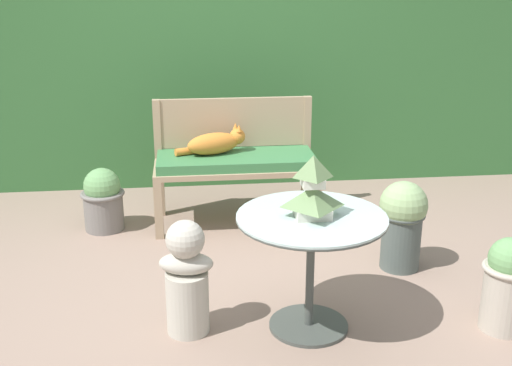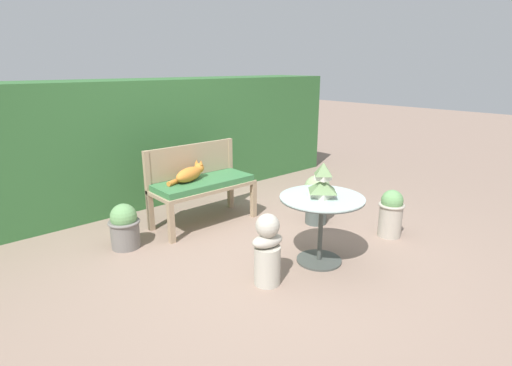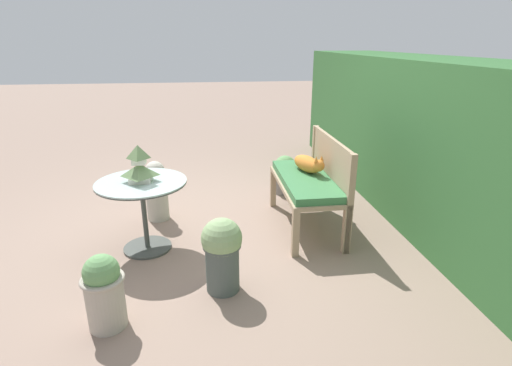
{
  "view_description": "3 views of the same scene",
  "coord_description": "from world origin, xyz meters",
  "px_view_note": "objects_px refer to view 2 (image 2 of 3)",
  "views": [
    {
      "loc": [
        -0.3,
        -3.52,
        1.87
      ],
      "look_at": [
        0.15,
        0.54,
        0.49
      ],
      "focal_mm": 45.0,
      "sensor_mm": 36.0,
      "label": 1
    },
    {
      "loc": [
        -2.44,
        -2.71,
        1.82
      ],
      "look_at": [
        0.43,
        0.53,
        0.54
      ],
      "focal_mm": 28.0,
      "sensor_mm": 36.0,
      "label": 2
    },
    {
      "loc": [
        3.68,
        0.06,
        1.81
      ],
      "look_at": [
        0.05,
        0.54,
        0.49
      ],
      "focal_mm": 28.0,
      "sensor_mm": 36.0,
      "label": 3
    }
  ],
  "objects_px": {
    "garden_bust": "(267,251)",
    "cat": "(190,174)",
    "potted_plant_bench_left": "(124,226)",
    "potted_plant_table_near": "(391,213)",
    "patio_table": "(321,211)",
    "pagoda_birdhouse": "(323,183)",
    "garden_bench": "(203,186)",
    "potted_plant_patio_mid": "(317,197)"
  },
  "relations": [
    {
      "from": "garden_bust",
      "to": "garden_bench",
      "type": "bearing_deg",
      "value": 84.93
    },
    {
      "from": "patio_table",
      "to": "pagoda_birdhouse",
      "type": "height_order",
      "value": "pagoda_birdhouse"
    },
    {
      "from": "cat",
      "to": "potted_plant_patio_mid",
      "type": "xyz_separation_m",
      "value": [
        1.14,
        -0.94,
        -0.3
      ]
    },
    {
      "from": "patio_table",
      "to": "garden_bust",
      "type": "height_order",
      "value": "patio_table"
    },
    {
      "from": "garden_bench",
      "to": "patio_table",
      "type": "distance_m",
      "value": 1.57
    },
    {
      "from": "pagoda_birdhouse",
      "to": "patio_table",
      "type": "bearing_deg",
      "value": -90.0
    },
    {
      "from": "potted_plant_patio_mid",
      "to": "potted_plant_bench_left",
      "type": "distance_m",
      "value": 2.17
    },
    {
      "from": "patio_table",
      "to": "potted_plant_bench_left",
      "type": "xyz_separation_m",
      "value": [
        -1.26,
        1.53,
        -0.28
      ]
    },
    {
      "from": "potted_plant_table_near",
      "to": "cat",
      "type": "bearing_deg",
      "value": 130.18
    },
    {
      "from": "pagoda_birdhouse",
      "to": "cat",
      "type": "bearing_deg",
      "value": 104.49
    },
    {
      "from": "pagoda_birdhouse",
      "to": "potted_plant_bench_left",
      "type": "height_order",
      "value": "pagoda_birdhouse"
    },
    {
      "from": "garden_bench",
      "to": "pagoda_birdhouse",
      "type": "distance_m",
      "value": 1.6
    },
    {
      "from": "potted_plant_patio_mid",
      "to": "potted_plant_bench_left",
      "type": "xyz_separation_m",
      "value": [
        -1.99,
        0.88,
        -0.09
      ]
    },
    {
      "from": "pagoda_birdhouse",
      "to": "potted_plant_bench_left",
      "type": "distance_m",
      "value": 2.06
    },
    {
      "from": "patio_table",
      "to": "potted_plant_table_near",
      "type": "xyz_separation_m",
      "value": [
        1.04,
        -0.13,
        -0.24
      ]
    },
    {
      "from": "garden_bust",
      "to": "cat",
      "type": "bearing_deg",
      "value": 90.55
    },
    {
      "from": "potted_plant_bench_left",
      "to": "potted_plant_table_near",
      "type": "relative_size",
      "value": 0.89
    },
    {
      "from": "pagoda_birdhouse",
      "to": "potted_plant_table_near",
      "type": "bearing_deg",
      "value": -7.01
    },
    {
      "from": "cat",
      "to": "patio_table",
      "type": "bearing_deg",
      "value": -95.21
    },
    {
      "from": "cat",
      "to": "potted_plant_table_near",
      "type": "bearing_deg",
      "value": -69.53
    },
    {
      "from": "cat",
      "to": "garden_bust",
      "type": "distance_m",
      "value": 1.61
    },
    {
      "from": "potted_plant_table_near",
      "to": "pagoda_birdhouse",
      "type": "bearing_deg",
      "value": 172.99
    },
    {
      "from": "cat",
      "to": "patio_table",
      "type": "relative_size",
      "value": 0.68
    },
    {
      "from": "garden_bust",
      "to": "potted_plant_table_near",
      "type": "height_order",
      "value": "garden_bust"
    },
    {
      "from": "cat",
      "to": "potted_plant_patio_mid",
      "type": "relative_size",
      "value": 0.91
    },
    {
      "from": "potted_plant_patio_mid",
      "to": "pagoda_birdhouse",
      "type": "bearing_deg",
      "value": -137.93
    },
    {
      "from": "garden_bust",
      "to": "potted_plant_patio_mid",
      "type": "relative_size",
      "value": 1.08
    },
    {
      "from": "cat",
      "to": "patio_table",
      "type": "distance_m",
      "value": 1.65
    },
    {
      "from": "garden_bust",
      "to": "potted_plant_patio_mid",
      "type": "distance_m",
      "value": 1.51
    },
    {
      "from": "garden_bust",
      "to": "potted_plant_table_near",
      "type": "relative_size",
      "value": 1.21
    },
    {
      "from": "garden_bench",
      "to": "potted_plant_bench_left",
      "type": "bearing_deg",
      "value": -179.41
    },
    {
      "from": "potted_plant_patio_mid",
      "to": "potted_plant_bench_left",
      "type": "bearing_deg",
      "value": 156.2
    },
    {
      "from": "potted_plant_table_near",
      "to": "garden_bust",
      "type": "bearing_deg",
      "value": 174.41
    },
    {
      "from": "garden_bench",
      "to": "patio_table",
      "type": "bearing_deg",
      "value": -80.17
    },
    {
      "from": "potted_plant_patio_mid",
      "to": "potted_plant_table_near",
      "type": "bearing_deg",
      "value": -68.0
    },
    {
      "from": "patio_table",
      "to": "potted_plant_patio_mid",
      "type": "bearing_deg",
      "value": 42.07
    },
    {
      "from": "potted_plant_patio_mid",
      "to": "garden_bench",
      "type": "bearing_deg",
      "value": 138.3
    },
    {
      "from": "garden_bust",
      "to": "potted_plant_patio_mid",
      "type": "xyz_separation_m",
      "value": [
        1.38,
        0.62,
        0.02
      ]
    },
    {
      "from": "garden_bench",
      "to": "potted_plant_patio_mid",
      "type": "height_order",
      "value": "potted_plant_patio_mid"
    },
    {
      "from": "cat",
      "to": "potted_plant_bench_left",
      "type": "bearing_deg",
      "value": 164.67
    },
    {
      "from": "patio_table",
      "to": "potted_plant_bench_left",
      "type": "distance_m",
      "value": 2.0
    },
    {
      "from": "pagoda_birdhouse",
      "to": "garden_bench",
      "type": "bearing_deg",
      "value": 99.83
    }
  ]
}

